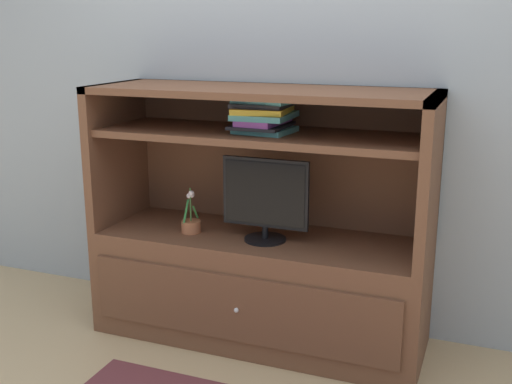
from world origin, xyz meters
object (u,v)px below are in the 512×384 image
Objects in this scene: media_console at (260,259)px; magazine_stack at (264,116)px; tv_monitor at (265,199)px; potted_plant at (191,223)px.

media_console reaches higher than magazine_stack.
media_console is 3.84× the size of tv_monitor.
tv_monitor is at bearing -61.54° from magazine_stack.
tv_monitor is (0.05, -0.06, 0.36)m from media_console.
magazine_stack is (0.02, -0.01, 0.77)m from media_console.
potted_plant is at bearing -177.17° from tv_monitor.
potted_plant is (-0.41, -0.02, -0.17)m from tv_monitor.
media_console reaches higher than tv_monitor.
magazine_stack is (0.39, 0.07, 0.58)m from potted_plant.
media_console is at bearing 156.55° from magazine_stack.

